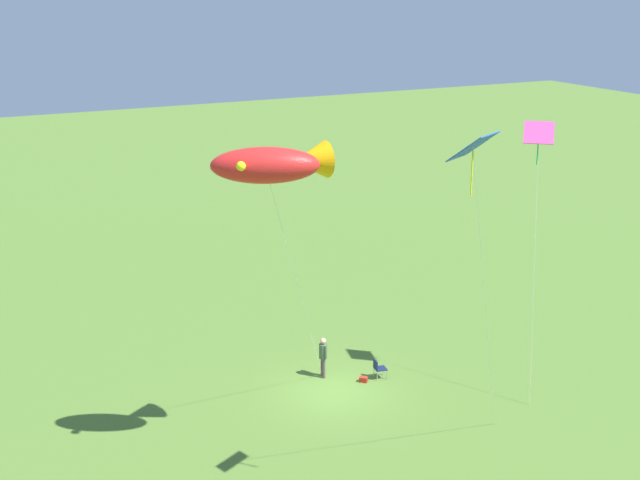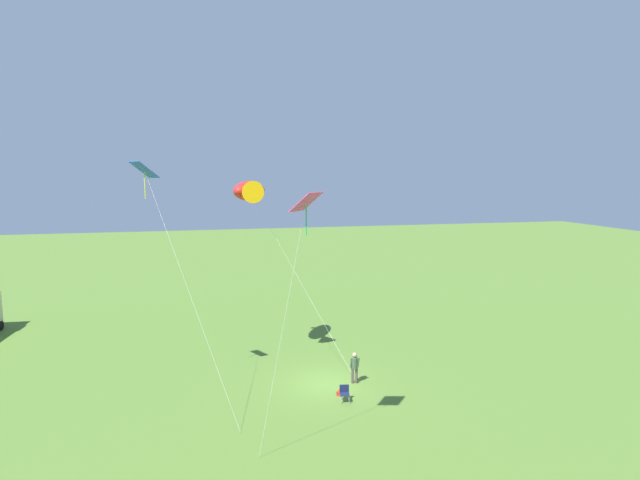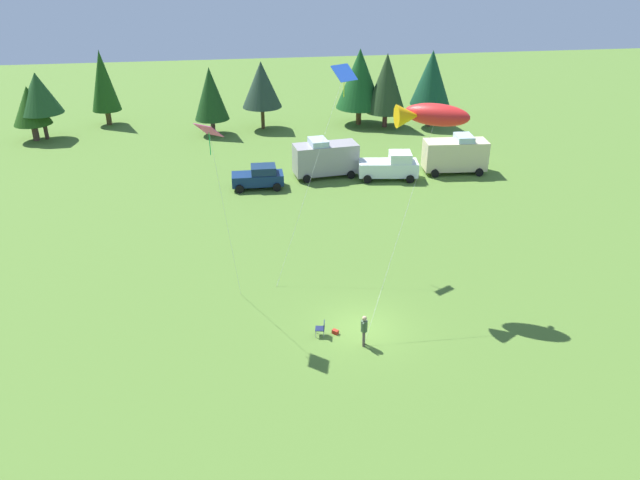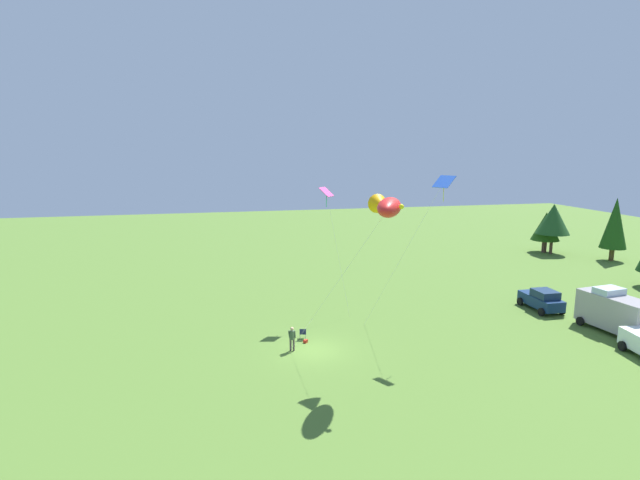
{
  "view_description": "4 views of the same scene",
  "coord_description": "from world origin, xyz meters",
  "px_view_note": "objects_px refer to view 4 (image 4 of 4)",
  "views": [
    {
      "loc": [
        15.18,
        28.85,
        16.26
      ],
      "look_at": [
        0.2,
        -0.86,
        6.22
      ],
      "focal_mm": 50.0,
      "sensor_mm": 36.0,
      "label": 1
    },
    {
      "loc": [
        -25.32,
        6.39,
        11.41
      ],
      "look_at": [
        -0.17,
        0.44,
        8.01
      ],
      "focal_mm": 28.0,
      "sensor_mm": 36.0,
      "label": 2
    },
    {
      "loc": [
        -6.31,
        -27.12,
        19.02
      ],
      "look_at": [
        -2.25,
        0.32,
        5.27
      ],
      "focal_mm": 35.0,
      "sensor_mm": 36.0,
      "label": 3
    },
    {
      "loc": [
        32.1,
        -6.92,
        13.86
      ],
      "look_at": [
        -2.56,
        1.03,
        7.35
      ],
      "focal_mm": 28.0,
      "sensor_mm": 36.0,
      "label": 4
    }
  ],
  "objects_px": {
    "car_navy_hatch": "(542,300)",
    "van_motorhome_grey": "(614,311)",
    "kite_large_fish": "(387,207)",
    "kite_diamond_rainbow": "(327,195)",
    "backpack_on_grass": "(305,341)",
    "folding_chair": "(303,333)",
    "person_kite_flyer": "(292,337)",
    "kite_diamond_blue": "(442,185)"
  },
  "relations": [
    {
      "from": "person_kite_flyer",
      "to": "van_motorhome_grey",
      "type": "xyz_separation_m",
      "value": [
        1.85,
        24.66,
        0.62
      ]
    },
    {
      "from": "van_motorhome_grey",
      "to": "kite_diamond_rainbow",
      "type": "bearing_deg",
      "value": 59.79
    },
    {
      "from": "backpack_on_grass",
      "to": "van_motorhome_grey",
      "type": "xyz_separation_m",
      "value": [
        3.11,
        23.47,
        1.53
      ]
    },
    {
      "from": "backpack_on_grass",
      "to": "kite_diamond_rainbow",
      "type": "xyz_separation_m",
      "value": [
        -5.8,
        2.99,
        10.08
      ]
    },
    {
      "from": "car_navy_hatch",
      "to": "van_motorhome_grey",
      "type": "height_order",
      "value": "van_motorhome_grey"
    },
    {
      "from": "folding_chair",
      "to": "kite_diamond_rainbow",
      "type": "height_order",
      "value": "kite_diamond_rainbow"
    },
    {
      "from": "car_navy_hatch",
      "to": "van_motorhome_grey",
      "type": "bearing_deg",
      "value": 19.39
    },
    {
      "from": "kite_large_fish",
      "to": "kite_diamond_rainbow",
      "type": "distance_m",
      "value": 11.39
    },
    {
      "from": "kite_large_fish",
      "to": "kite_diamond_rainbow",
      "type": "xyz_separation_m",
      "value": [
        -11.35,
        -0.95,
        -0.26
      ]
    },
    {
      "from": "folding_chair",
      "to": "van_motorhome_grey",
      "type": "bearing_deg",
      "value": -88.39
    },
    {
      "from": "backpack_on_grass",
      "to": "kite_diamond_blue",
      "type": "distance_m",
      "value": 14.76
    },
    {
      "from": "backpack_on_grass",
      "to": "car_navy_hatch",
      "type": "relative_size",
      "value": 0.08
    },
    {
      "from": "car_navy_hatch",
      "to": "person_kite_flyer",
      "type": "bearing_deg",
      "value": -79.25
    },
    {
      "from": "kite_diamond_rainbow",
      "to": "car_navy_hatch",
      "type": "bearing_deg",
      "value": 80.52
    },
    {
      "from": "backpack_on_grass",
      "to": "kite_diamond_rainbow",
      "type": "relative_size",
      "value": 0.03
    },
    {
      "from": "folding_chair",
      "to": "kite_diamond_blue",
      "type": "xyz_separation_m",
      "value": [
        2.65,
        9.36,
        10.92
      ]
    },
    {
      "from": "kite_large_fish",
      "to": "backpack_on_grass",
      "type": "bearing_deg",
      "value": -144.65
    },
    {
      "from": "person_kite_flyer",
      "to": "car_navy_hatch",
      "type": "bearing_deg",
      "value": -69.21
    },
    {
      "from": "folding_chair",
      "to": "kite_large_fish",
      "type": "distance_m",
      "value": 12.43
    },
    {
      "from": "car_navy_hatch",
      "to": "kite_diamond_rainbow",
      "type": "height_order",
      "value": "kite_diamond_rainbow"
    },
    {
      "from": "person_kite_flyer",
      "to": "kite_diamond_blue",
      "type": "distance_m",
      "value": 14.78
    },
    {
      "from": "person_kite_flyer",
      "to": "folding_chair",
      "type": "height_order",
      "value": "person_kite_flyer"
    },
    {
      "from": "person_kite_flyer",
      "to": "van_motorhome_grey",
      "type": "distance_m",
      "value": 24.74
    },
    {
      "from": "person_kite_flyer",
      "to": "kite_large_fish",
      "type": "distance_m",
      "value": 11.56
    },
    {
      "from": "kite_diamond_rainbow",
      "to": "kite_large_fish",
      "type": "bearing_deg",
      "value": 4.78
    },
    {
      "from": "car_navy_hatch",
      "to": "kite_diamond_blue",
      "type": "bearing_deg",
      "value": -68.42
    },
    {
      "from": "car_navy_hatch",
      "to": "kite_diamond_rainbow",
      "type": "distance_m",
      "value": 20.94
    },
    {
      "from": "backpack_on_grass",
      "to": "van_motorhome_grey",
      "type": "distance_m",
      "value": 23.72
    },
    {
      "from": "kite_diamond_rainbow",
      "to": "backpack_on_grass",
      "type": "bearing_deg",
      "value": -27.25
    },
    {
      "from": "person_kite_flyer",
      "to": "folding_chair",
      "type": "relative_size",
      "value": 2.12
    },
    {
      "from": "kite_large_fish",
      "to": "kite_diamond_rainbow",
      "type": "bearing_deg",
      "value": -175.22
    },
    {
      "from": "person_kite_flyer",
      "to": "kite_large_fish",
      "type": "bearing_deg",
      "value": -118.98
    },
    {
      "from": "folding_chair",
      "to": "van_motorhome_grey",
      "type": "height_order",
      "value": "van_motorhome_grey"
    },
    {
      "from": "backpack_on_grass",
      "to": "kite_large_fish",
      "type": "height_order",
      "value": "kite_large_fish"
    },
    {
      "from": "folding_chair",
      "to": "kite_diamond_blue",
      "type": "distance_m",
      "value": 14.62
    },
    {
      "from": "car_navy_hatch",
      "to": "kite_diamond_blue",
      "type": "height_order",
      "value": "kite_diamond_blue"
    },
    {
      "from": "car_navy_hatch",
      "to": "kite_diamond_blue",
      "type": "xyz_separation_m",
      "value": [
        4.62,
        -12.21,
        10.45
      ]
    },
    {
      "from": "folding_chair",
      "to": "car_navy_hatch",
      "type": "xyz_separation_m",
      "value": [
        -1.97,
        21.57,
        0.46
      ]
    },
    {
      "from": "backpack_on_grass",
      "to": "kite_diamond_rainbow",
      "type": "distance_m",
      "value": 12.0
    },
    {
      "from": "kite_diamond_blue",
      "to": "kite_diamond_rainbow",
      "type": "bearing_deg",
      "value": -140.68
    },
    {
      "from": "person_kite_flyer",
      "to": "kite_diamond_blue",
      "type": "relative_size",
      "value": 0.14
    },
    {
      "from": "van_motorhome_grey",
      "to": "kite_diamond_blue",
      "type": "relative_size",
      "value": 0.47
    }
  ]
}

